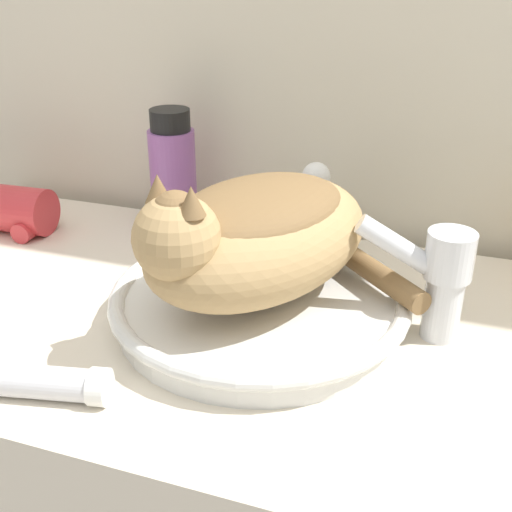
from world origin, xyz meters
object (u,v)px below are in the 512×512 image
deodorant_stick (315,207)px  cat (255,233)px  mouthwash_bottle (173,173)px  hair_dryer (2,209)px  faucet (439,275)px  cream_tube (34,382)px

deodorant_stick → cat: bearing=-93.5°
deodorant_stick → mouthwash_bottle: mouthwash_bottle is taller
cat → mouthwash_bottle: size_ratio=1.87×
deodorant_stick → hair_dryer: 0.50m
cat → faucet: cat is taller
hair_dryer → cream_tube: bearing=129.2°
faucet → hair_dryer: size_ratio=0.78×
faucet → deodorant_stick: (-0.19, 0.19, -0.01)m
cream_tube → hair_dryer: (-0.31, 0.34, 0.02)m
cat → cream_tube: cat is taller
cat → deodorant_stick: cat is taller
faucet → cream_tube: faucet is taller
faucet → deodorant_stick: faucet is taller
mouthwash_bottle → cream_tube: 0.45m
cat → faucet: size_ratio=2.45×
mouthwash_bottle → hair_dryer: 0.28m
cream_tube → deodorant_stick: bearing=67.5°
mouthwash_bottle → hair_dryer: bearing=-160.1°
faucet → mouthwash_bottle: 0.47m
deodorant_stick → cream_tube: deodorant_stick is taller
deodorant_stick → mouthwash_bottle: 0.23m
cream_tube → hair_dryer: size_ratio=0.87×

